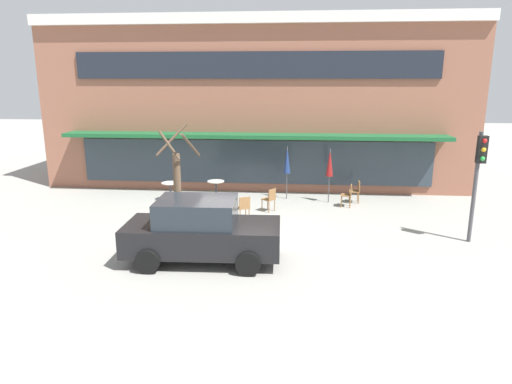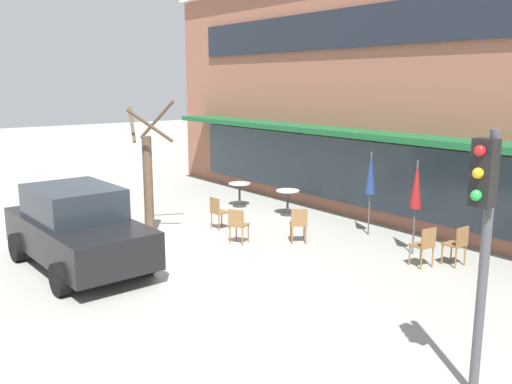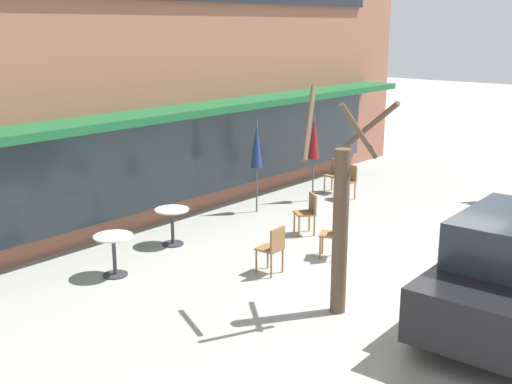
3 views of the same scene
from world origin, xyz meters
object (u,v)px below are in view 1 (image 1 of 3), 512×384
(patio_umbrella_cream_folded, at_px, (330,163))
(cafe_chair_0, at_px, (356,190))
(cafe_chair_4, at_px, (270,198))
(cafe_chair_3, at_px, (206,203))
(street_tree, at_px, (178,187))
(parked_sedan, at_px, (201,230))
(cafe_chair_2, at_px, (244,207))
(traffic_light_pole, at_px, (478,169))
(cafe_chair_1, at_px, (348,194))
(cafe_table_near_wall, at_px, (170,188))
(patio_umbrella_green_folded, at_px, (287,160))
(cafe_table_streetside, at_px, (216,187))

(patio_umbrella_cream_folded, xyz_separation_m, cafe_chair_0, (1.10, 0.05, -1.10))
(patio_umbrella_cream_folded, xyz_separation_m, cafe_chair_4, (-2.29, -1.51, -1.10))
(cafe_chair_3, height_order, street_tree, street_tree)
(cafe_chair_0, height_order, parked_sedan, parked_sedan)
(cafe_chair_2, height_order, traffic_light_pole, traffic_light_pole)
(cafe_chair_0, relative_size, cafe_chair_2, 1.00)
(cafe_chair_1, distance_m, cafe_chair_3, 5.58)
(cafe_chair_0, distance_m, street_tree, 7.56)
(cafe_chair_0, height_order, cafe_chair_4, same)
(cafe_chair_4, bearing_deg, cafe_chair_2, -124.27)
(cafe_table_near_wall, bearing_deg, cafe_chair_2, -36.68)
(patio_umbrella_green_folded, xyz_separation_m, street_tree, (-3.40, -4.58, -0.10))
(cafe_chair_4, bearing_deg, street_tree, -136.87)
(cafe_chair_1, height_order, parked_sedan, parked_sedan)
(cafe_table_near_wall, bearing_deg, street_tree, -70.62)
(cafe_chair_4, xyz_separation_m, parked_sedan, (-1.58, -4.97, 0.35))
(cafe_table_near_wall, xyz_separation_m, patio_umbrella_green_folded, (4.76, 0.71, 1.11))
(street_tree, bearing_deg, cafe_chair_3, 72.90)
(cafe_table_near_wall, bearing_deg, traffic_light_pole, -21.04)
(parked_sedan, xyz_separation_m, street_tree, (-1.24, 2.33, 0.65))
(cafe_chair_1, distance_m, traffic_light_pole, 5.30)
(patio_umbrella_green_folded, xyz_separation_m, parked_sedan, (-2.16, -6.90, -0.75))
(patio_umbrella_cream_folded, relative_size, cafe_chair_0, 2.47)
(cafe_chair_1, relative_size, cafe_chair_4, 1.00)
(cafe_chair_1, height_order, traffic_light_pole, traffic_light_pole)
(cafe_chair_3, distance_m, traffic_light_pole, 9.00)
(cafe_chair_0, bearing_deg, street_tree, -145.96)
(cafe_table_streetside, relative_size, parked_sedan, 0.18)
(cafe_table_near_wall, distance_m, cafe_chair_1, 7.19)
(cafe_table_streetside, distance_m, patio_umbrella_cream_folded, 4.79)
(cafe_table_streetside, distance_m, cafe_chair_2, 3.30)
(cafe_chair_3, height_order, cafe_chair_4, same)
(cafe_chair_1, relative_size, traffic_light_pole, 0.26)
(patio_umbrella_cream_folded, distance_m, parked_sedan, 7.58)
(parked_sedan, bearing_deg, cafe_chair_2, 78.93)
(cafe_chair_3, distance_m, cafe_chair_4, 2.44)
(cafe_chair_2, bearing_deg, cafe_table_streetside, 117.15)
(cafe_table_near_wall, xyz_separation_m, cafe_chair_4, (4.18, -1.23, 0.01))
(cafe_chair_4, height_order, traffic_light_pole, traffic_light_pole)
(cafe_chair_1, distance_m, cafe_chair_2, 4.42)
(patio_umbrella_cream_folded, xyz_separation_m, cafe_chair_2, (-3.14, -2.76, -1.10))
(parked_sedan, height_order, street_tree, street_tree)
(cafe_table_near_wall, height_order, cafe_chair_4, cafe_chair_4)
(traffic_light_pole, bearing_deg, cafe_table_near_wall, 158.96)
(cafe_chair_2, bearing_deg, traffic_light_pole, -12.29)
(cafe_table_near_wall, bearing_deg, cafe_chair_4, -16.38)
(cafe_chair_1, xyz_separation_m, parked_sedan, (-4.59, -5.88, 0.35))
(cafe_chair_1, xyz_separation_m, cafe_chair_3, (-5.28, -1.80, 0.00))
(cafe_chair_4, bearing_deg, cafe_chair_1, 16.94)
(cafe_chair_4, relative_size, street_tree, 0.25)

